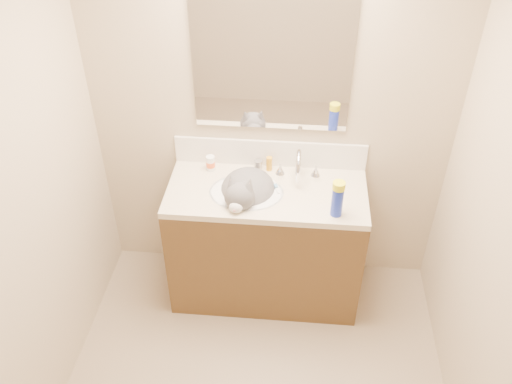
% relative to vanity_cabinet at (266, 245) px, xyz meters
% --- Properties ---
extents(room_shell, '(2.24, 2.54, 2.52)m').
position_rel_vanity_cabinet_xyz_m(room_shell, '(0.00, -0.97, 1.08)').
color(room_shell, tan).
rests_on(room_shell, ground).
extents(vanity_cabinet, '(1.20, 0.55, 0.82)m').
position_rel_vanity_cabinet_xyz_m(vanity_cabinet, '(0.00, 0.00, 0.00)').
color(vanity_cabinet, '#4F361B').
rests_on(vanity_cabinet, ground).
extents(counter_slab, '(1.20, 0.55, 0.04)m').
position_rel_vanity_cabinet_xyz_m(counter_slab, '(0.00, 0.00, 0.43)').
color(counter_slab, beige).
rests_on(counter_slab, vanity_cabinet).
extents(basin, '(0.45, 0.36, 0.14)m').
position_rel_vanity_cabinet_xyz_m(basin, '(-0.12, -0.03, 0.38)').
color(basin, white).
rests_on(basin, vanity_cabinet).
extents(faucet, '(0.28, 0.20, 0.21)m').
position_rel_vanity_cabinet_xyz_m(faucet, '(0.18, 0.14, 0.54)').
color(faucet, silver).
rests_on(faucet, counter_slab).
extents(cat, '(0.40, 0.50, 0.35)m').
position_rel_vanity_cabinet_xyz_m(cat, '(-0.12, -0.02, 0.44)').
color(cat, '#565356').
rests_on(cat, basin).
extents(backsplash, '(1.20, 0.02, 0.18)m').
position_rel_vanity_cabinet_xyz_m(backsplash, '(0.00, 0.26, 0.54)').
color(backsplash, silver).
rests_on(backsplash, counter_slab).
extents(mirror, '(0.90, 0.02, 0.80)m').
position_rel_vanity_cabinet_xyz_m(mirror, '(0.00, 0.26, 1.13)').
color(mirror, white).
rests_on(mirror, room_shell).
extents(pill_bottle, '(0.07, 0.07, 0.10)m').
position_rel_vanity_cabinet_xyz_m(pill_bottle, '(-0.37, 0.18, 0.50)').
color(pill_bottle, white).
rests_on(pill_bottle, counter_slab).
extents(pill_label, '(0.07, 0.07, 0.04)m').
position_rel_vanity_cabinet_xyz_m(pill_label, '(-0.37, 0.18, 0.49)').
color(pill_label, '#FA6029').
rests_on(pill_label, pill_bottle).
extents(silver_jar, '(0.06, 0.06, 0.06)m').
position_rel_vanity_cabinet_xyz_m(silver_jar, '(-0.07, 0.22, 0.48)').
color(silver_jar, '#B7B7BC').
rests_on(silver_jar, counter_slab).
extents(amber_bottle, '(0.04, 0.04, 0.09)m').
position_rel_vanity_cabinet_xyz_m(amber_bottle, '(-0.00, 0.21, 0.50)').
color(amber_bottle, orange).
rests_on(amber_bottle, counter_slab).
extents(toothbrush, '(0.06, 0.13, 0.01)m').
position_rel_vanity_cabinet_xyz_m(toothbrush, '(0.05, 0.03, 0.45)').
color(toothbrush, white).
rests_on(toothbrush, counter_slab).
extents(toothbrush_head, '(0.03, 0.04, 0.02)m').
position_rel_vanity_cabinet_xyz_m(toothbrush_head, '(0.05, 0.03, 0.46)').
color(toothbrush_head, '#5A92BF').
rests_on(toothbrush_head, counter_slab).
extents(spray_can, '(0.08, 0.08, 0.18)m').
position_rel_vanity_cabinet_xyz_m(spray_can, '(0.41, -0.19, 0.54)').
color(spray_can, '#1A2FBC').
rests_on(spray_can, counter_slab).
extents(spray_cap, '(0.08, 0.08, 0.04)m').
position_rel_vanity_cabinet_xyz_m(spray_cap, '(0.41, -0.19, 0.65)').
color(spray_cap, yellow).
rests_on(spray_cap, spray_can).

